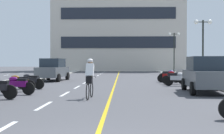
# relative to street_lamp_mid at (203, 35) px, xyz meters

# --- Properties ---
(ground_plane) EXTENTS (140.00, 140.00, 0.00)m
(ground_plane) POSITION_rel_street_lamp_mid_xyz_m (-7.27, 0.57, -3.68)
(ground_plane) COLOR #47474C
(curb_left) EXTENTS (2.40, 72.00, 0.12)m
(curb_left) POSITION_rel_street_lamp_mid_xyz_m (-14.47, 3.57, -3.62)
(curb_left) COLOR #B7B2A8
(curb_left) RESTS_ON ground
(curb_right) EXTENTS (2.40, 72.00, 0.12)m
(curb_right) POSITION_rel_street_lamp_mid_xyz_m (-0.07, 3.57, -3.62)
(curb_right) COLOR #B7B2A8
(curb_right) RESTS_ON ground
(lane_dash_1) EXTENTS (0.14, 2.20, 0.01)m
(lane_dash_1) POSITION_rel_street_lamp_mid_xyz_m (-9.27, -14.43, -3.68)
(lane_dash_1) COLOR silver
(lane_dash_1) RESTS_ON ground
(lane_dash_2) EXTENTS (0.14, 2.20, 0.01)m
(lane_dash_2) POSITION_rel_street_lamp_mid_xyz_m (-9.27, -10.43, -3.68)
(lane_dash_2) COLOR silver
(lane_dash_2) RESTS_ON ground
(lane_dash_3) EXTENTS (0.14, 2.20, 0.01)m
(lane_dash_3) POSITION_rel_street_lamp_mid_xyz_m (-9.27, -6.43, -3.68)
(lane_dash_3) COLOR silver
(lane_dash_3) RESTS_ON ground
(lane_dash_4) EXTENTS (0.14, 2.20, 0.01)m
(lane_dash_4) POSITION_rel_street_lamp_mid_xyz_m (-9.27, -2.43, -3.68)
(lane_dash_4) COLOR silver
(lane_dash_4) RESTS_ON ground
(lane_dash_5) EXTENTS (0.14, 2.20, 0.01)m
(lane_dash_5) POSITION_rel_street_lamp_mid_xyz_m (-9.27, 1.57, -3.68)
(lane_dash_5) COLOR silver
(lane_dash_5) RESTS_ON ground
(lane_dash_6) EXTENTS (0.14, 2.20, 0.01)m
(lane_dash_6) POSITION_rel_street_lamp_mid_xyz_m (-9.27, 5.57, -3.68)
(lane_dash_6) COLOR silver
(lane_dash_6) RESTS_ON ground
(lane_dash_7) EXTENTS (0.14, 2.20, 0.01)m
(lane_dash_7) POSITION_rel_street_lamp_mid_xyz_m (-9.27, 9.57, -3.68)
(lane_dash_7) COLOR silver
(lane_dash_7) RESTS_ON ground
(lane_dash_8) EXTENTS (0.14, 2.20, 0.01)m
(lane_dash_8) POSITION_rel_street_lamp_mid_xyz_m (-9.27, 13.57, -3.68)
(lane_dash_8) COLOR silver
(lane_dash_8) RESTS_ON ground
(lane_dash_9) EXTENTS (0.14, 2.20, 0.01)m
(lane_dash_9) POSITION_rel_street_lamp_mid_xyz_m (-9.27, 17.57, -3.68)
(lane_dash_9) COLOR silver
(lane_dash_9) RESTS_ON ground
(lane_dash_10) EXTENTS (0.14, 2.20, 0.01)m
(lane_dash_10) POSITION_rel_street_lamp_mid_xyz_m (-9.27, 21.57, -3.68)
(lane_dash_10) COLOR silver
(lane_dash_10) RESTS_ON ground
(lane_dash_11) EXTENTS (0.14, 2.20, 0.01)m
(lane_dash_11) POSITION_rel_street_lamp_mid_xyz_m (-9.27, 25.57, -3.68)
(lane_dash_11) COLOR silver
(lane_dash_11) RESTS_ON ground
(centre_line_yellow) EXTENTS (0.12, 66.00, 0.01)m
(centre_line_yellow) POSITION_rel_street_lamp_mid_xyz_m (-7.02, 3.57, -3.68)
(centre_line_yellow) COLOR gold
(centre_line_yellow) RESTS_ON ground
(office_building) EXTENTS (21.96, 8.10, 15.57)m
(office_building) POSITION_rel_street_lamp_mid_xyz_m (-7.23, 28.56, 4.11)
(office_building) COLOR beige
(office_building) RESTS_ON ground
(street_lamp_mid) EXTENTS (1.46, 0.36, 4.83)m
(street_lamp_mid) POSITION_rel_street_lamp_mid_xyz_m (0.00, 0.00, 0.00)
(street_lamp_mid) COLOR black
(street_lamp_mid) RESTS_ON curb_right
(street_lamp_far) EXTENTS (1.46, 0.36, 5.16)m
(street_lamp_far) POSITION_rel_street_lamp_mid_xyz_m (0.12, 14.72, 0.21)
(street_lamp_far) COLOR black
(street_lamp_far) RESTS_ON curb_right
(parked_car_near) EXTENTS (2.09, 4.28, 1.82)m
(parked_car_near) POSITION_rel_street_lamp_mid_xyz_m (-2.33, -9.55, -2.76)
(parked_car_near) COLOR black
(parked_car_near) RESTS_ON ground
(parked_car_mid) EXTENTS (2.18, 4.32, 1.82)m
(parked_car_mid) POSITION_rel_street_lamp_mid_xyz_m (-12.19, -0.14, -2.76)
(parked_car_mid) COLOR black
(parked_car_mid) RESTS_ON ground
(motorcycle_3) EXTENTS (1.70, 0.60, 0.92)m
(motorcycle_3) POSITION_rel_street_lamp_mid_xyz_m (-11.46, -10.87, -3.21)
(motorcycle_3) COLOR black
(motorcycle_3) RESTS_ON ground
(motorcycle_4) EXTENTS (1.70, 0.60, 0.92)m
(motorcycle_4) POSITION_rel_street_lamp_mid_xyz_m (-11.89, -9.37, -3.21)
(motorcycle_4) COLOR black
(motorcycle_4) RESTS_ON ground
(motorcycle_5) EXTENTS (1.69, 0.62, 0.92)m
(motorcycle_5) POSITION_rel_street_lamp_mid_xyz_m (-11.76, -7.85, -3.21)
(motorcycle_5) COLOR black
(motorcycle_5) RESTS_ON ground
(motorcycle_6) EXTENTS (1.70, 0.60, 0.92)m
(motorcycle_6) POSITION_rel_street_lamp_mid_xyz_m (-2.97, -5.33, -3.21)
(motorcycle_6) COLOR black
(motorcycle_6) RESTS_ON ground
(motorcycle_7) EXTENTS (1.70, 0.60, 0.92)m
(motorcycle_7) POSITION_rel_street_lamp_mid_xyz_m (-2.92, -3.83, -3.21)
(motorcycle_7) COLOR black
(motorcycle_7) RESTS_ON ground
(motorcycle_8) EXTENTS (1.66, 0.73, 0.92)m
(motorcycle_8) POSITION_rel_street_lamp_mid_xyz_m (-3.02, -1.93, -3.21)
(motorcycle_8) COLOR black
(motorcycle_8) RESTS_ON ground
(motorcycle_9) EXTENTS (1.70, 0.60, 0.92)m
(motorcycle_9) POSITION_rel_street_lamp_mid_xyz_m (-2.71, 0.18, -3.21)
(motorcycle_9) COLOR black
(motorcycle_9) RESTS_ON ground
(cyclist_rider) EXTENTS (0.42, 1.77, 1.71)m
(cyclist_rider) POSITION_rel_street_lamp_mid_xyz_m (-7.88, -12.24, -2.79)
(cyclist_rider) COLOR black
(cyclist_rider) RESTS_ON ground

